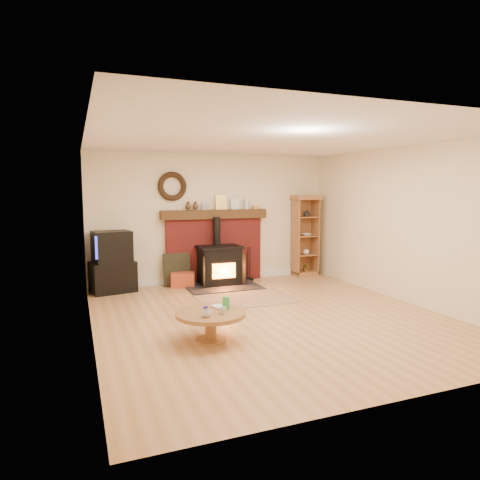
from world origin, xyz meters
name	(u,v)px	position (x,y,z in m)	size (l,w,h in m)	color
ground	(270,317)	(0.00, 0.00, 0.00)	(5.50, 5.50, 0.00)	#B07E49
room_shell	(267,201)	(-0.02, 0.09, 1.72)	(5.02, 5.52, 2.61)	beige
chimney_breast	(215,243)	(0.00, 2.67, 0.80)	(2.20, 0.22, 1.78)	maroon
wood_stove	(220,266)	(-0.02, 2.28, 0.38)	(1.40, 1.00, 1.34)	black
area_rug	(246,299)	(0.05, 1.08, 0.01)	(1.61, 1.11, 0.01)	brown
tv_unit	(112,263)	(-2.04, 2.47, 0.54)	(0.86, 0.67, 1.13)	black
curio_cabinet	(305,235)	(2.04, 2.55, 0.89)	(0.57, 0.41, 1.77)	brown
firelog_box	(183,280)	(-0.74, 2.40, 0.14)	(0.45, 0.28, 0.28)	#C3721C
leaning_painting	(177,270)	(-0.82, 2.55, 0.32)	(0.54, 0.03, 0.64)	black
fire_tools	(250,275)	(0.71, 2.50, 0.11)	(0.16, 0.16, 0.70)	black
coffee_table	(211,317)	(-1.13, -0.68, 0.31)	(0.88, 0.88, 0.54)	brown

